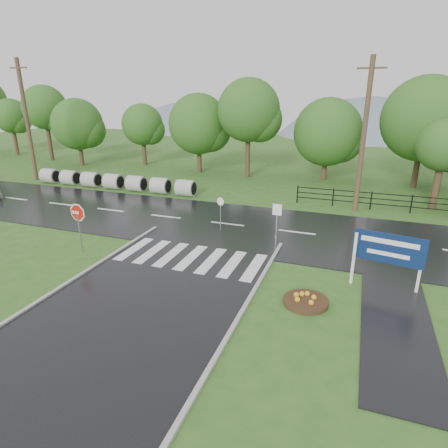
% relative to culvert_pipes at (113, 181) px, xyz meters
% --- Properties ---
extents(ground, '(120.00, 120.00, 0.00)m').
position_rel_culvert_pipes_xyz_m(ground, '(11.30, -15.00, -0.60)').
color(ground, '#2F5B1E').
rests_on(ground, ground).
extents(main_road, '(90.00, 8.00, 0.04)m').
position_rel_culvert_pipes_xyz_m(main_road, '(11.30, -5.00, -0.60)').
color(main_road, black).
rests_on(main_road, ground).
extents(walkway, '(2.20, 11.00, 0.04)m').
position_rel_culvert_pipes_xyz_m(walkway, '(19.80, -11.00, -0.60)').
color(walkway, black).
rests_on(walkway, ground).
extents(crosswalk, '(6.50, 2.80, 0.02)m').
position_rel_culvert_pipes_xyz_m(crosswalk, '(11.30, -10.00, -0.54)').
color(crosswalk, silver).
rests_on(crosswalk, ground).
extents(curb_right, '(0.15, 24.00, 0.12)m').
position_rel_culvert_pipes_xyz_m(curb_right, '(14.85, -19.00, -0.60)').
color(curb_right, '#A3A39B').
rests_on(curb_right, ground).
extents(fence_west, '(9.58, 0.08, 1.20)m').
position_rel_culvert_pipes_xyz_m(fence_west, '(19.05, 1.00, 0.12)').
color(fence_west, black).
rests_on(fence_west, ground).
extents(hills, '(102.00, 48.00, 48.00)m').
position_rel_culvert_pipes_xyz_m(hills, '(14.79, 50.00, -16.14)').
color(hills, slate).
rests_on(hills, ground).
extents(treeline, '(83.20, 5.20, 10.00)m').
position_rel_culvert_pipes_xyz_m(treeline, '(12.30, 9.00, -0.60)').
color(treeline, '#27571B').
rests_on(treeline, ground).
extents(culvert_pipes, '(13.90, 1.20, 1.20)m').
position_rel_culvert_pipes_xyz_m(culvert_pipes, '(0.00, 0.00, 0.00)').
color(culvert_pipes, '#9E9B93').
rests_on(culvert_pipes, ground).
extents(stop_sign, '(1.13, 0.11, 2.53)m').
position_rel_culvert_pipes_xyz_m(stop_sign, '(6.10, -11.07, 1.17)').
color(stop_sign, '#939399').
rests_on(stop_sign, ground).
extents(estate_billboard, '(2.54, 0.53, 2.25)m').
position_rel_culvert_pipes_xyz_m(estate_billboard, '(19.46, -9.94, 0.94)').
color(estate_billboard, silver).
rests_on(estate_billboard, ground).
extents(flower_bed, '(1.61, 1.61, 0.32)m').
position_rel_culvert_pipes_xyz_m(flower_bed, '(16.80, -12.14, -0.48)').
color(flower_bed, '#332111').
rests_on(flower_bed, ground).
extents(reg_sign_small, '(0.46, 0.07, 2.07)m').
position_rel_culvert_pipes_xyz_m(reg_sign_small, '(14.55, -6.89, 0.87)').
color(reg_sign_small, '#939399').
rests_on(reg_sign_small, ground).
extents(reg_sign_round, '(0.43, 0.13, 1.90)m').
position_rel_culvert_pipes_xyz_m(reg_sign_round, '(11.29, -6.08, 0.63)').
color(reg_sign_round, '#939399').
rests_on(reg_sign_round, ground).
extents(utility_pole_west, '(1.76, 0.33, 9.86)m').
position_rel_culvert_pipes_xyz_m(utility_pole_west, '(-8.38, 0.50, 4.41)').
color(utility_pole_west, '#473523').
rests_on(utility_pole_west, ground).
extents(utility_pole_east, '(1.65, 0.31, 9.25)m').
position_rel_culvert_pipes_xyz_m(utility_pole_east, '(18.13, 0.50, 4.10)').
color(utility_pole_east, '#473523').
rests_on(utility_pole_east, ground).
extents(entrance_tree_left, '(3.23, 3.23, 5.73)m').
position_rel_culvert_pipes_xyz_m(entrance_tree_left, '(22.88, 2.50, 3.47)').
color(entrance_tree_left, '#3D2B1C').
rests_on(entrance_tree_left, ground).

